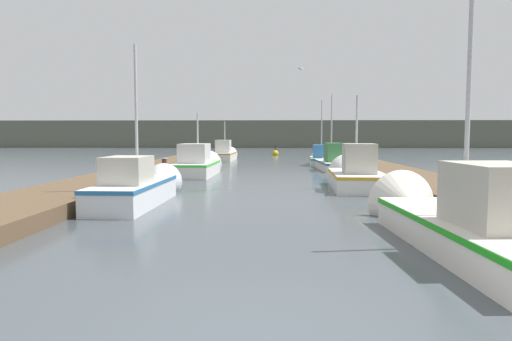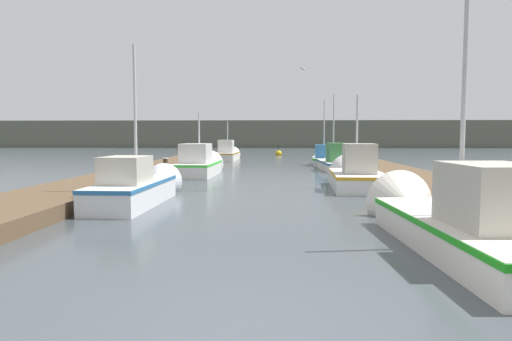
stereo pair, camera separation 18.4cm
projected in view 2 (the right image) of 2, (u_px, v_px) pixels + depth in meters
ground_plane at (242, 336)px, 4.45m from camera, size 200.00×200.00×0.00m
dock_left at (137, 174)px, 20.61m from camera, size 2.66×40.00×0.38m
dock_right at (399, 175)px, 20.15m from camera, size 2.66×40.00×0.38m
distant_shore_ridge at (272, 134)px, 78.49m from camera, size 120.00×16.00×4.26m
fishing_boat_0 at (451, 219)px, 8.24m from camera, size 1.99×6.35×4.90m
fishing_boat_1 at (140, 186)px, 13.31m from camera, size 1.49×5.50×4.80m
fishing_boat_2 at (355, 175)px, 17.27m from camera, size 2.08×5.27×3.96m
fishing_boat_3 at (200, 164)px, 22.60m from camera, size 1.82×5.51×3.50m
fishing_boat_4 at (333, 162)px, 26.34m from camera, size 1.57×5.77×4.70m
fishing_boat_5 at (324, 158)px, 30.25m from camera, size 1.78×4.53×4.70m
fishing_boat_6 at (228, 154)px, 35.96m from camera, size 1.66×5.57×3.42m
mooring_piling_0 at (324, 151)px, 39.74m from camera, size 0.35×0.35×1.08m
mooring_piling_1 at (166, 169)px, 19.77m from camera, size 0.24×0.24×0.98m
channel_buoy at (279, 153)px, 44.42m from camera, size 0.63×0.63×1.13m
seagull_lead at (304, 69)px, 26.11m from camera, size 0.50×0.44×0.12m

